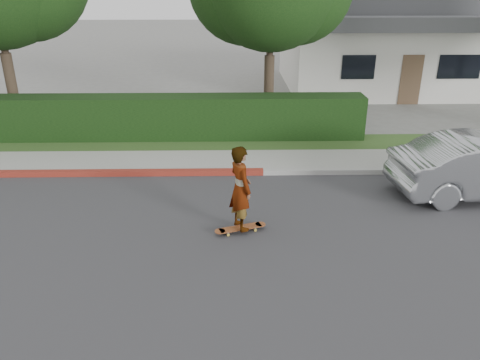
{
  "coord_description": "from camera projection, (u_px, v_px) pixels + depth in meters",
  "views": [
    {
      "loc": [
        0.12,
        -7.87,
        4.96
      ],
      "look_at": [
        0.3,
        1.39,
        1.0
      ],
      "focal_mm": 35.0,
      "sensor_mm": 36.0,
      "label": 1
    }
  ],
  "objects": [
    {
      "name": "house",
      "position": [
        389.0,
        43.0,
        23.21
      ],
      "size": [
        10.6,
        8.6,
        4.3
      ],
      "color": "beige",
      "rests_on": "ground"
    },
    {
      "name": "hedge",
      "position": [
        137.0,
        119.0,
        15.45
      ],
      "size": [
        15.0,
        1.0,
        1.5
      ],
      "primitive_type": "cube",
      "color": "black",
      "rests_on": "ground"
    },
    {
      "name": "road",
      "position": [
        226.0,
        254.0,
        9.18
      ],
      "size": [
        60.0,
        8.0,
        0.01
      ],
      "primitive_type": "cube",
      "color": "#2D2D30",
      "rests_on": "ground"
    },
    {
      "name": "skateboard",
      "position": [
        240.0,
        228.0,
        9.96
      ],
      "size": [
        1.15,
        0.57,
        0.11
      ],
      "rotation": [
        0.0,
        0.0,
        0.32
      ],
      "color": "gold",
      "rests_on": "ground"
    },
    {
      "name": "skateboarder",
      "position": [
        240.0,
        188.0,
        9.6
      ],
      "size": [
        0.68,
        0.79,
        1.82
      ],
      "primitive_type": "imported",
      "rotation": [
        0.0,
        0.0,
        2.01
      ],
      "color": "white",
      "rests_on": "skateboard"
    },
    {
      "name": "sidewalk_far",
      "position": [
        227.0,
        161.0,
        13.75
      ],
      "size": [
        60.0,
        1.6,
        0.12
      ],
      "primitive_type": "cube",
      "color": "gray",
      "rests_on": "ground"
    },
    {
      "name": "curb_red_section",
      "position": [
        45.0,
        174.0,
        12.83
      ],
      "size": [
        12.0,
        0.21,
        0.15
      ],
      "primitive_type": "cube",
      "color": "maroon",
      "rests_on": "ground"
    },
    {
      "name": "ground",
      "position": [
        226.0,
        255.0,
        9.18
      ],
      "size": [
        120.0,
        120.0,
        0.0
      ],
      "primitive_type": "plane",
      "color": "slate",
      "rests_on": "ground"
    },
    {
      "name": "planting_strip",
      "position": [
        228.0,
        144.0,
        15.23
      ],
      "size": [
        60.0,
        1.6,
        0.1
      ],
      "primitive_type": "cube",
      "color": "#2D4C1E",
      "rests_on": "ground"
    },
    {
      "name": "curb_far",
      "position": [
        227.0,
        172.0,
        12.92
      ],
      "size": [
        60.0,
        0.2,
        0.15
      ],
      "primitive_type": "cube",
      "color": "#9E9E99",
      "rests_on": "ground"
    }
  ]
}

